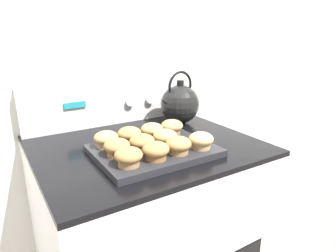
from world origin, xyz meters
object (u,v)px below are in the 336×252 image
object	(u,v)px
muffin_r0_c3	(201,140)
muffin_r2_c3	(172,127)
muffin_r0_c1	(156,151)
muffin_r0_c2	(178,145)
muffin_r2_c0	(106,139)
stove_range	(148,250)
muffin_pan	(154,150)
muffin_r1_c2	(165,137)
muffin_r0_c0	(129,157)
muffin_r1_c0	(117,147)
muffin_r2_c2	(152,130)
muffin_r2_c1	(130,135)
muffin_r1_c1	(142,142)
tea_kettle	(180,103)

from	to	relation	value
muffin_r0_c3	muffin_r2_c3	bearing A→B (deg)	90.46
muffin_r0_c1	muffin_r0_c2	xyz separation A→B (m)	(0.08, 0.00, 0.00)
muffin_r2_c0	muffin_r2_c3	size ratio (longest dim) A/B	1.00
stove_range	muffin_pan	size ratio (longest dim) A/B	2.45
muffin_r1_c2	muffin_r2_c3	size ratio (longest dim) A/B	1.00
muffin_pan	muffin_r0_c1	size ratio (longest dim) A/B	4.71
muffin_r0_c0	muffin_r1_c0	size ratio (longest dim) A/B	1.00
muffin_r2_c0	muffin_r2_c2	distance (m)	0.17
muffin_r0_c0	muffin_r0_c1	distance (m)	0.09
muffin_pan	stove_range	bearing A→B (deg)	78.10
muffin_r1_c0	muffin_r1_c2	xyz separation A→B (m)	(0.17, -0.00, 0.00)
muffin_r2_c1	muffin_r2_c0	bearing A→B (deg)	-179.33
stove_range	muffin_r0_c2	bearing A→B (deg)	-84.02
muffin_r0_c0	muffin_pan	bearing A→B (deg)	33.32
muffin_r1_c1	muffin_r2_c1	size ratio (longest dim) A/B	1.00
muffin_pan	muffin_r1_c2	size ratio (longest dim) A/B	4.71
muffin_r2_c2	muffin_r1_c0	bearing A→B (deg)	-153.27
stove_range	muffin_r2_c2	xyz separation A→B (m)	(0.02, -0.01, 0.52)
stove_range	muffin_r0_c0	distance (m)	0.57
muffin_r0_c2	muffin_r2_c3	size ratio (longest dim) A/B	1.00
muffin_r0_c1	muffin_r0_c3	world-z (taller)	same
muffin_r0_c2	muffin_r2_c2	world-z (taller)	same
muffin_r0_c2	muffin_r1_c0	world-z (taller)	same
muffin_r0_c0	muffin_r2_c1	size ratio (longest dim) A/B	1.00
muffin_r2_c2	tea_kettle	xyz separation A→B (m)	(0.23, 0.16, 0.04)
muffin_r0_c1	muffin_r2_c0	distance (m)	0.20
muffin_r2_c0	tea_kettle	bearing A→B (deg)	21.68
stove_range	muffin_r1_c1	distance (m)	0.53
muffin_r0_c0	muffin_r1_c2	bearing A→B (deg)	25.94
stove_range	muffin_r1_c1	size ratio (longest dim) A/B	11.51
muffin_r0_c2	tea_kettle	world-z (taller)	tea_kettle
muffin_r0_c2	muffin_r0_c1	bearing A→B (deg)	-178.07
muffin_r2_c2	tea_kettle	world-z (taller)	tea_kettle
stove_range	muffin_r0_c1	distance (m)	0.56
muffin_r0_c2	muffin_r2_c1	size ratio (longest dim) A/B	1.00
muffin_r0_c2	muffin_r1_c2	xyz separation A→B (m)	(0.00, 0.08, 0.00)
muffin_r2_c0	muffin_r2_c1	xyz separation A→B (m)	(0.08, 0.00, 0.00)
muffin_r2_c1	tea_kettle	world-z (taller)	tea_kettle
muffin_r0_c1	muffin_r0_c3	xyz separation A→B (m)	(0.17, -0.00, 0.00)
stove_range	muffin_r0_c3	bearing A→B (deg)	-60.70
muffin_pan	muffin_r1_c2	xyz separation A→B (m)	(0.04, -0.00, 0.04)
stove_range	muffin_r1_c0	xyz separation A→B (m)	(-0.15, -0.10, 0.52)
muffin_r0_c1	muffin_r1_c0	world-z (taller)	same
tea_kettle	muffin_r2_c1	bearing A→B (deg)	-153.42
muffin_r1_c1	muffin_r2_c3	distance (m)	0.19
muffin_r0_c2	muffin_r1_c2	distance (m)	0.08
muffin_r0_c2	muffin_r2_c3	bearing A→B (deg)	63.21
muffin_pan	muffin_r0_c3	xyz separation A→B (m)	(0.13, -0.09, 0.04)
muffin_pan	muffin_r2_c0	world-z (taller)	muffin_r2_c0
muffin_r1_c1	muffin_pan	bearing A→B (deg)	3.34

